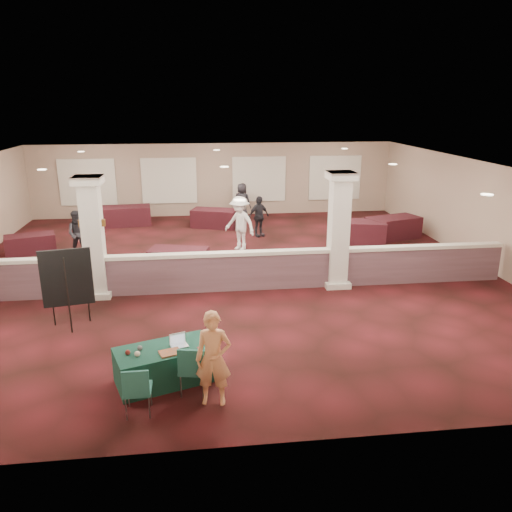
{
  "coord_description": "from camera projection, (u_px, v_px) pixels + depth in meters",
  "views": [
    {
      "loc": [
        -0.8,
        -14.32,
        5.0
      ],
      "look_at": [
        0.67,
        -2.0,
        1.12
      ],
      "focal_mm": 35.0,
      "sensor_mm": 36.0,
      "label": 1
    }
  ],
  "objects": [
    {
      "name": "attendee_a",
      "position": [
        79.0,
        234.0,
        16.48
      ],
      "size": [
        0.75,
        0.43,
        1.55
      ],
      "primitive_type": "imported",
      "rotation": [
        0.0,
        0.0,
        0.02
      ],
      "color": "black",
      "rests_on": "ground"
    },
    {
      "name": "sconce_right",
      "position": [
        103.0,
        223.0,
        12.77
      ],
      "size": [
        0.12,
        0.12,
        0.18
      ],
      "color": "brown",
      "rests_on": "column_left"
    },
    {
      "name": "screen_glow",
      "position": [
        178.0,
        339.0,
        9.23
      ],
      "size": [
        0.26,
        0.09,
        0.18
      ],
      "primitive_type": "cube",
      "rotation": [
        0.0,
        0.0,
        0.33
      ],
      "color": "silver",
      "rests_on": "near_table"
    },
    {
      "name": "partition_wall",
      "position": [
        229.0,
        271.0,
        13.56
      ],
      "size": [
        15.6,
        0.28,
        1.1
      ],
      "color": "#50363C",
      "rests_on": "ground"
    },
    {
      "name": "conf_chair_main",
      "position": [
        192.0,
        366.0,
        8.69
      ],
      "size": [
        0.56,
        0.56,
        0.95
      ],
      "rotation": [
        0.0,
        0.0,
        -0.19
      ],
      "color": "#1F5A56",
      "rests_on": "ground"
    },
    {
      "name": "wall_right",
      "position": [
        481.0,
        214.0,
        15.58
      ],
      "size": [
        0.04,
        16.0,
        3.2
      ],
      "primitive_type": "cube",
      "color": "gray",
      "rests_on": "ground"
    },
    {
      "name": "far_table_front_left",
      "position": [
        30.0,
        244.0,
        16.96
      ],
      "size": [
        1.76,
        1.25,
        0.64
      ],
      "primitive_type": "cube",
      "rotation": [
        0.0,
        0.0,
        0.32
      ],
      "color": "black",
      "rests_on": "ground"
    },
    {
      "name": "laptop_base",
      "position": [
        179.0,
        346.0,
        9.17
      ],
      "size": [
        0.36,
        0.3,
        0.02
      ],
      "primitive_type": "cube",
      "rotation": [
        0.0,
        0.0,
        0.33
      ],
      "color": "silver",
      "rests_on": "near_table"
    },
    {
      "name": "near_table",
      "position": [
        165.0,
        365.0,
        9.2
      ],
      "size": [
        1.94,
        1.4,
        0.67
      ],
      "primitive_type": "cube",
      "rotation": [
        0.0,
        0.0,
        0.33
      ],
      "color": "#0E3528",
      "rests_on": "ground"
    },
    {
      "name": "far_table_back_right",
      "position": [
        393.0,
        228.0,
        18.8
      ],
      "size": [
        2.19,
        1.55,
        0.8
      ],
      "primitive_type": "cube",
      "rotation": [
        0.0,
        0.0,
        0.31
      ],
      "color": "black",
      "rests_on": "ground"
    },
    {
      "name": "far_table_back_center",
      "position": [
        215.0,
        218.0,
        20.46
      ],
      "size": [
        2.01,
        1.44,
        0.74
      ],
      "primitive_type": "cube",
      "rotation": [
        0.0,
        0.0,
        -0.33
      ],
      "color": "black",
      "rests_on": "ground"
    },
    {
      "name": "yarn_grey",
      "position": [
        140.0,
        348.0,
        9.01
      ],
      "size": [
        0.1,
        0.1,
        0.1
      ],
      "primitive_type": "sphere",
      "color": "#4D4D52",
      "rests_on": "near_table"
    },
    {
      "name": "column_left",
      "position": [
        93.0,
        237.0,
        12.85
      ],
      "size": [
        0.72,
        0.72,
        3.2
      ],
      "color": "beige",
      "rests_on": "ground"
    },
    {
      "name": "ground",
      "position": [
        226.0,
        272.0,
        15.15
      ],
      "size": [
        16.0,
        16.0,
        0.0
      ],
      "primitive_type": "plane",
      "color": "#3E0F13",
      "rests_on": "ground"
    },
    {
      "name": "sconce_left",
      "position": [
        81.0,
        223.0,
        12.71
      ],
      "size": [
        0.12,
        0.12,
        0.18
      ],
      "color": "brown",
      "rests_on": "column_left"
    },
    {
      "name": "attendee_d",
      "position": [
        242.0,
        202.0,
        21.61
      ],
      "size": [
        0.89,
        0.74,
        1.59
      ],
      "primitive_type": "imported",
      "rotation": [
        0.0,
        0.0,
        2.67
      ],
      "color": "black",
      "rests_on": "ground"
    },
    {
      "name": "conf_chair_side",
      "position": [
        137.0,
        387.0,
        8.12
      ],
      "size": [
        0.46,
        0.46,
        0.9
      ],
      "rotation": [
        0.0,
        0.0,
        0.01
      ],
      "color": "#1F5A56",
      "rests_on": "ground"
    },
    {
      "name": "ceiling",
      "position": [
        224.0,
        166.0,
        14.2
      ],
      "size": [
        16.0,
        16.0,
        0.02
      ],
      "primitive_type": "cube",
      "color": "white",
      "rests_on": "wall_back"
    },
    {
      "name": "yarn_red",
      "position": [
        128.0,
        352.0,
        8.85
      ],
      "size": [
        0.09,
        0.09,
        0.09
      ],
      "primitive_type": "sphere",
      "color": "maroon",
      "rests_on": "near_table"
    },
    {
      "name": "far_table_front_center",
      "position": [
        179.0,
        260.0,
        15.17
      ],
      "size": [
        1.89,
        1.28,
        0.7
      ],
      "primitive_type": "cube",
      "rotation": [
        0.0,
        0.0,
        -0.26
      ],
      "color": "black",
      "rests_on": "ground"
    },
    {
      "name": "attendee_c",
      "position": [
        259.0,
        216.0,
        18.94
      ],
      "size": [
        1.01,
        0.82,
        1.55
      ],
      "primitive_type": "imported",
      "rotation": [
        0.0,
        0.0,
        0.5
      ],
      "color": "black",
      "rests_on": "ground"
    },
    {
      "name": "wall_front",
      "position": [
        259.0,
        350.0,
        7.09
      ],
      "size": [
        16.0,
        0.04,
        3.2
      ],
      "primitive_type": "cube",
      "color": "gray",
      "rests_on": "ground"
    },
    {
      "name": "far_table_back_left",
      "position": [
        127.0,
        216.0,
        20.77
      ],
      "size": [
        2.04,
        1.19,
        0.79
      ],
      "primitive_type": "cube",
      "rotation": [
        0.0,
        0.0,
        0.12
      ],
      "color": "black",
      "rests_on": "ground"
    },
    {
      "name": "wall_back",
      "position": [
        215.0,
        180.0,
        22.25
      ],
      "size": [
        16.0,
        0.04,
        3.2
      ],
      "primitive_type": "cube",
      "color": "gray",
      "rests_on": "ground"
    },
    {
      "name": "woman",
      "position": [
        213.0,
        359.0,
        8.39
      ],
      "size": [
        0.66,
        0.48,
        1.68
      ],
      "primitive_type": "imported",
      "rotation": [
        0.0,
        0.0,
        -0.14
      ],
      "color": "#E39363",
      "rests_on": "ground"
    },
    {
      "name": "laptop_screen",
      "position": [
        177.0,
        338.0,
        9.23
      ],
      "size": [
        0.29,
        0.11,
        0.2
      ],
      "primitive_type": "cube",
      "rotation": [
        0.0,
        0.0,
        0.33
      ],
      "color": "silver",
      "rests_on": "near_table"
    },
    {
      "name": "column_right",
      "position": [
        339.0,
        229.0,
        13.58
      ],
      "size": [
        0.72,
        0.72,
        3.2
      ],
      "color": "beige",
      "rests_on": "ground"
    },
    {
      "name": "scissors",
      "position": [
        200.0,
        347.0,
        9.12
      ],
      "size": [
        0.11,
        0.06,
        0.01
      ],
      "primitive_type": "cube",
      "rotation": [
        0.0,
        0.0,
        0.33
      ],
      "color": "red",
      "rests_on": "near_table"
    },
    {
      "name": "knitting",
      "position": [
        170.0,
        353.0,
        8.91
      ],
      "size": [
        0.44,
        0.38,
        0.03
      ],
      "primitive_type": "cube",
      "rotation": [
        0.0,
        0.0,
        0.33
      ],
      "color": "#CB5920",
      "rests_on": "near_table"
    },
    {
      "name": "yarn_cream",
      "position": [
        137.0,
        354.0,
        8.79
      ],
      "size": [
        0.1,
        0.1,
        0.1
      ],
      "primitive_type": "sphere",
      "color": "beige",
      "rests_on": "near_table"
    },
    {
      "name": "easel_board",
      "position": [
        67.0,
        279.0,
        11.13
      ],
      "size": [
        1.09,
        0.62,
        1.88
      ],
      "rotation": [
        0.0,
        0.0,
        0.18
      ],
      "color": "black",
      "rests_on": "ground"
    },
    {
      "name": "attendee_b",
      "position": [
        240.0,
        223.0,
        17.19
      ],
      "size": [
        1.26,
        1.22,
        1.88
      ],
      "primitive_type": "imported",
      "rotation": [
        0.0,
        0.0,
        -0.74
      ],
      "color": "silver",
      "rests_on": "ground"
    },
    {
      "name": "far_table_front_right",
      "position": [
        358.0,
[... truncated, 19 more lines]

